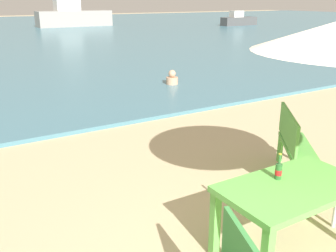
# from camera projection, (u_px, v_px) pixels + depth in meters

# --- Properties ---
(picnic_table_green) EXTENTS (1.40, 0.80, 0.76)m
(picnic_table_green) POSITION_uv_depth(u_px,v_px,m) (291.00, 195.00, 3.62)
(picnic_table_green) COLOR #60B24C
(picnic_table_green) RESTS_ON ground_plane
(beer_bottle_amber) EXTENTS (0.07, 0.07, 0.26)m
(beer_bottle_amber) POSITION_uv_depth(u_px,v_px,m) (279.00, 170.00, 3.67)
(beer_bottle_amber) COLOR #2D662D
(beer_bottle_amber) RESTS_ON picnic_table_green
(bench_green_left) EXTENTS (1.03, 1.17, 0.95)m
(bench_green_left) POSITION_uv_depth(u_px,v_px,m) (294.00, 141.00, 5.27)
(bench_green_left) COLOR #60B24C
(bench_green_left) RESTS_ON ground_plane
(swimmer_person) EXTENTS (0.34, 0.34, 0.41)m
(swimmer_person) POSITION_uv_depth(u_px,v_px,m) (172.00, 79.00, 10.90)
(swimmer_person) COLOR tan
(swimmer_person) RESTS_ON sea_water
(boat_fishing_trawler) EXTENTS (6.40, 1.75, 2.33)m
(boat_fishing_trawler) POSITION_uv_depth(u_px,v_px,m) (73.00, 16.00, 33.15)
(boat_fishing_trawler) COLOR gray
(boat_fishing_trawler) RESTS_ON sea_water
(boat_sailboat) EXTENTS (3.53, 0.96, 1.29)m
(boat_sailboat) POSITION_uv_depth(u_px,v_px,m) (239.00, 20.00, 34.44)
(boat_sailboat) COLOR #4C4C4C
(boat_sailboat) RESTS_ON sea_water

